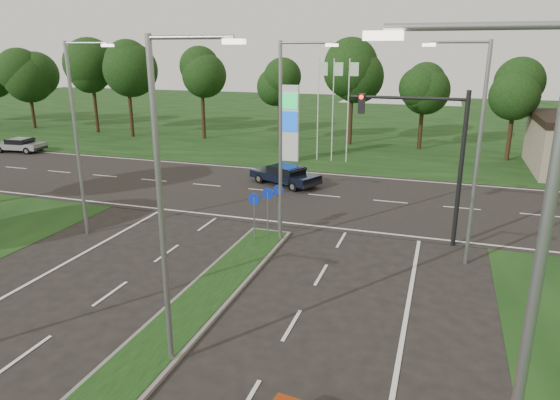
% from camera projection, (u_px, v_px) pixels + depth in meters
% --- Properties ---
extents(verge_far, '(160.00, 50.00, 0.02)m').
position_uv_depth(verge_far, '(377.00, 125.00, 59.13)').
color(verge_far, black).
rests_on(verge_far, ground).
extents(cross_road, '(160.00, 12.00, 0.02)m').
position_uv_depth(cross_road, '(308.00, 195.00, 30.95)').
color(cross_road, black).
rests_on(cross_road, ground).
extents(median_kerb, '(2.00, 26.00, 0.12)m').
position_uv_depth(median_kerb, '(104.00, 399.00, 12.76)').
color(median_kerb, slate).
rests_on(median_kerb, ground).
extents(streetlight_median_near, '(2.53, 0.22, 9.00)m').
position_uv_depth(streetlight_median_near, '(166.00, 194.00, 12.82)').
color(streetlight_median_near, gray).
rests_on(streetlight_median_near, ground).
extents(streetlight_median_far, '(2.53, 0.22, 9.00)m').
position_uv_depth(streetlight_median_far, '(285.00, 134.00, 21.91)').
color(streetlight_median_far, gray).
rests_on(streetlight_median_far, ground).
extents(streetlight_left_far, '(2.53, 0.22, 9.00)m').
position_uv_depth(streetlight_left_far, '(79.00, 130.00, 22.89)').
color(streetlight_left_far, gray).
rests_on(streetlight_left_far, ground).
extents(streetlight_right_far, '(2.53, 0.22, 9.00)m').
position_uv_depth(streetlight_right_far, '(474.00, 144.00, 19.57)').
color(streetlight_right_far, gray).
rests_on(streetlight_right_far, ground).
extents(streetlight_right_near, '(2.53, 0.22, 9.00)m').
position_uv_depth(streetlight_right_near, '(514.00, 319.00, 6.85)').
color(streetlight_right_near, gray).
rests_on(streetlight_right_near, ground).
extents(traffic_signal, '(5.10, 0.42, 7.00)m').
position_uv_depth(traffic_signal, '(432.00, 144.00, 21.99)').
color(traffic_signal, black).
rests_on(traffic_signal, ground).
extents(median_signs, '(1.16, 1.76, 2.38)m').
position_uv_depth(median_signs, '(267.00, 202.00, 23.55)').
color(median_signs, gray).
rests_on(median_signs, ground).
extents(gas_pylon, '(5.80, 1.26, 8.00)m').
position_uv_depth(gas_pylon, '(293.00, 121.00, 39.39)').
color(gas_pylon, silver).
rests_on(gas_pylon, ground).
extents(treeline_far, '(6.00, 6.00, 9.90)m').
position_uv_depth(treeline_far, '(359.00, 71.00, 43.43)').
color(treeline_far, black).
rests_on(treeline_far, ground).
extents(navy_sedan, '(5.09, 3.71, 1.30)m').
position_uv_depth(navy_sedan, '(285.00, 175.00, 32.96)').
color(navy_sedan, black).
rests_on(navy_sedan, ground).
extents(far_car_a, '(4.39, 2.24, 1.22)m').
position_uv_depth(far_car_a, '(19.00, 145.00, 43.58)').
color(far_car_a, gray).
rests_on(far_car_a, ground).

